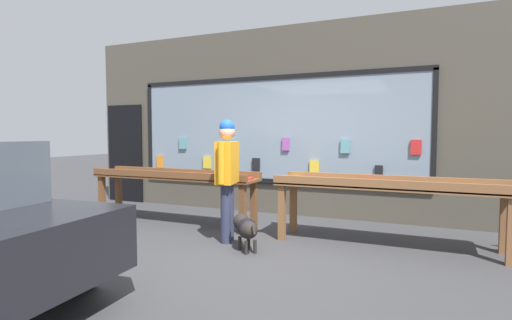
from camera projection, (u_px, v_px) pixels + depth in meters
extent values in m
plane|color=#38383A|center=(242.00, 249.00, 5.13)|extent=(40.00, 40.00, 0.00)
cube|color=#4C473D|center=(300.00, 121.00, 7.21)|extent=(8.94, 0.20, 3.42)
cube|color=gray|center=(271.00, 130.00, 7.30)|extent=(5.47, 0.03, 1.88)
cube|color=black|center=(271.00, 78.00, 7.24)|extent=(5.55, 0.06, 0.08)
cube|color=black|center=(271.00, 181.00, 7.36)|extent=(5.55, 0.06, 0.08)
cube|color=black|center=(151.00, 130.00, 8.41)|extent=(0.08, 0.06, 1.88)
cube|color=black|center=(435.00, 129.00, 6.20)|extent=(0.08, 0.06, 1.88)
cube|color=orange|center=(160.00, 162.00, 8.31)|extent=(0.15, 0.03, 0.25)
cube|color=#5999A5|center=(183.00, 143.00, 8.05)|extent=(0.17, 0.03, 0.23)
cube|color=yellow|center=(207.00, 162.00, 7.85)|extent=(0.17, 0.03, 0.24)
cube|color=#5999A5|center=(232.00, 145.00, 7.61)|extent=(0.13, 0.03, 0.23)
cube|color=black|center=(256.00, 164.00, 7.42)|extent=(0.15, 0.03, 0.24)
cube|color=#994CA5|center=(286.00, 144.00, 7.16)|extent=(0.13, 0.03, 0.23)
cube|color=yellow|center=(314.00, 167.00, 6.97)|extent=(0.16, 0.03, 0.23)
cube|color=#5999A5|center=(345.00, 146.00, 6.73)|extent=(0.15, 0.03, 0.24)
cube|color=black|center=(379.00, 171.00, 6.54)|extent=(0.12, 0.03, 0.19)
cube|color=red|center=(416.00, 147.00, 6.28)|extent=(0.16, 0.03, 0.24)
cube|color=black|center=(125.00, 153.00, 8.72)|extent=(0.90, 0.04, 2.10)
cube|color=brown|center=(102.00, 197.00, 6.94)|extent=(0.09, 0.09, 0.74)
cube|color=brown|center=(243.00, 209.00, 5.84)|extent=(0.09, 0.09, 0.74)
cube|color=brown|center=(119.00, 194.00, 7.30)|extent=(0.09, 0.09, 0.74)
cube|color=brown|center=(254.00, 205.00, 6.21)|extent=(0.09, 0.09, 0.74)
cube|color=brown|center=(173.00, 177.00, 6.55)|extent=(2.92, 0.56, 0.04)
cube|color=brown|center=(164.00, 175.00, 6.31)|extent=(2.92, 0.06, 0.12)
cube|color=brown|center=(182.00, 172.00, 6.77)|extent=(2.92, 0.06, 0.12)
cube|color=#338C4C|center=(107.00, 173.00, 6.96)|extent=(0.19, 0.22, 0.02)
cube|color=#5999A5|center=(129.00, 173.00, 6.84)|extent=(0.20, 0.24, 0.02)
cube|color=black|center=(156.00, 174.00, 6.79)|extent=(0.13, 0.23, 0.03)
cube|color=orange|center=(172.00, 176.00, 6.48)|extent=(0.21, 0.25, 0.03)
cube|color=red|center=(195.00, 176.00, 6.33)|extent=(0.17, 0.23, 0.03)
cube|color=orange|center=(218.00, 178.00, 6.18)|extent=(0.18, 0.23, 0.03)
cube|color=red|center=(247.00, 179.00, 6.02)|extent=(0.19, 0.23, 0.03)
cube|color=brown|center=(282.00, 212.00, 5.54)|extent=(0.09, 0.09, 0.77)
cube|color=brown|center=(511.00, 232.00, 4.44)|extent=(0.09, 0.09, 0.77)
cube|color=brown|center=(293.00, 207.00, 6.00)|extent=(0.09, 0.09, 0.77)
cube|color=brown|center=(504.00, 223.00, 4.90)|extent=(0.09, 0.09, 0.77)
cube|color=brown|center=(387.00, 187.00, 5.19)|extent=(2.92, 0.66, 0.04)
cube|color=brown|center=(384.00, 185.00, 4.92)|extent=(2.92, 0.06, 0.12)
cube|color=brown|center=(389.00, 180.00, 5.46)|extent=(2.92, 0.06, 0.12)
cube|color=yellow|center=(295.00, 178.00, 5.92)|extent=(0.16, 0.22, 0.03)
cube|color=#5999A5|center=(327.00, 182.00, 5.41)|extent=(0.15, 0.21, 0.02)
cube|color=red|center=(369.00, 182.00, 5.43)|extent=(0.16, 0.23, 0.03)
cube|color=#5999A5|center=(410.00, 185.00, 5.12)|extent=(0.19, 0.23, 0.03)
cube|color=yellow|center=(453.00, 187.00, 4.85)|extent=(0.13, 0.22, 0.03)
cube|color=black|center=(507.00, 191.00, 4.55)|extent=(0.20, 0.22, 0.02)
cylinder|color=#2D334C|center=(226.00, 214.00, 5.37)|extent=(0.14, 0.14, 0.80)
cylinder|color=#2D334C|center=(229.00, 211.00, 5.53)|extent=(0.14, 0.14, 0.80)
cube|color=orange|center=(227.00, 163.00, 5.41)|extent=(0.31, 0.49, 0.57)
cylinder|color=orange|center=(221.00, 163.00, 5.13)|extent=(0.09, 0.09, 0.54)
cylinder|color=orange|center=(233.00, 160.00, 5.69)|extent=(0.09, 0.09, 0.54)
sphere|color=tan|center=(227.00, 132.00, 5.38)|extent=(0.22, 0.22, 0.22)
sphere|color=blue|center=(227.00, 127.00, 5.38)|extent=(0.21, 0.21, 0.21)
ellipsoid|color=black|center=(247.00, 229.00, 4.99)|extent=(0.44, 0.44, 0.24)
ellipsoid|color=black|center=(247.00, 228.00, 4.99)|extent=(0.34, 0.34, 0.25)
sphere|color=black|center=(241.00, 221.00, 5.20)|extent=(0.21, 0.21, 0.21)
cylinder|color=black|center=(254.00, 230.00, 4.79)|extent=(0.09, 0.09, 0.12)
cylinder|color=black|center=(249.00, 242.00, 5.13)|extent=(0.04, 0.04, 0.17)
cylinder|color=black|center=(240.00, 243.00, 5.09)|extent=(0.04, 0.04, 0.17)
cylinder|color=black|center=(255.00, 247.00, 4.92)|extent=(0.04, 0.04, 0.17)
cylinder|color=black|center=(246.00, 248.00, 4.88)|extent=(0.04, 0.04, 0.17)
cylinder|color=black|center=(78.00, 258.00, 3.79)|extent=(0.61, 0.22, 0.60)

